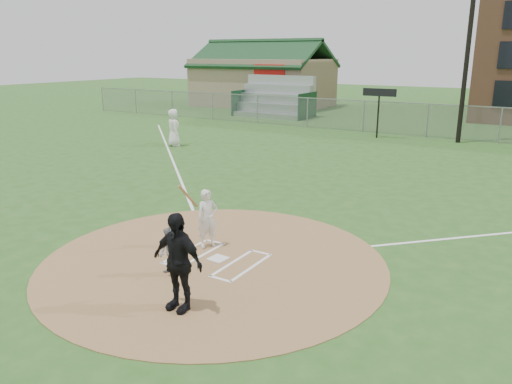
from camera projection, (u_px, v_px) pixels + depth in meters
The scene contains 14 objects.
ground at pixel (214, 262), 12.22m from camera, with size 140.00×140.00×0.00m, color #27531C.
dirt_circle at pixel (214, 261), 12.22m from camera, with size 8.40×8.40×0.02m, color #977247.
home_plate at pixel (218, 259), 12.32m from camera, with size 0.42×0.42×0.03m, color silver.
foul_line_third at pixel (172, 159), 24.12m from camera, with size 0.10×24.00×0.01m, color white.
catcher at pixel (170, 253), 11.24m from camera, with size 0.56×0.43×1.15m, color slate.
umpire at pixel (177, 262), 9.69m from camera, with size 1.17×0.49×2.00m, color black.
ondeck_player at pixel (174, 128), 27.21m from camera, with size 0.99×0.64×2.02m, color white.
batters_boxes at pixel (217, 259), 12.34m from camera, with size 2.08×1.88×0.01m.
batter_at_plate at pixel (207, 218), 12.94m from camera, with size 0.70×1.04×1.78m.
outfield_fence at pixel (428, 120), 30.07m from camera, with size 56.08×0.08×2.03m.
bleachers at pixel (274, 96), 39.86m from camera, with size 6.08×3.20×3.20m.
clubhouse at pixel (263, 81), 47.74m from camera, with size 12.20×8.71×6.23m.
light_pole at pixel (471, 21), 26.74m from camera, with size 1.20×0.30×12.22m.
scoreboard_sign at pixel (379, 98), 29.47m from camera, with size 2.00×0.10×2.93m.
Camera 1 is at (6.74, -9.14, 4.93)m, focal length 35.00 mm.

